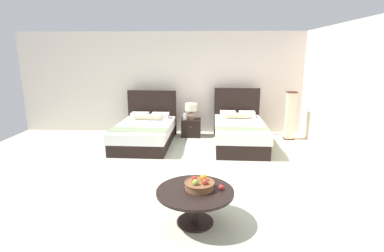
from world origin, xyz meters
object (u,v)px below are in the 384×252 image
(bed_near_window, at_px, (145,132))
(vase, at_px, (185,116))
(coffee_table, at_px, (195,197))
(bed_near_corner, at_px, (239,132))
(fruit_bowl, at_px, (200,184))
(loose_apple, at_px, (221,187))
(floor_lamp_corner, at_px, (290,116))
(table_lamp, at_px, (191,109))
(nightstand, at_px, (191,128))

(bed_near_window, height_order, vase, bed_near_window)
(vase, distance_m, coffee_table, 4.21)
(bed_near_corner, bearing_deg, fruit_bowl, -105.00)
(loose_apple, xyz_separation_m, floor_lamp_corner, (1.99, 4.01, 0.13))
(coffee_table, xyz_separation_m, floor_lamp_corner, (2.33, 4.03, 0.26))
(coffee_table, height_order, loose_apple, loose_apple)
(fruit_bowl, height_order, loose_apple, fruit_bowl)
(table_lamp, bearing_deg, nightstand, -90.00)
(table_lamp, xyz_separation_m, vase, (-0.15, -0.06, -0.17))
(table_lamp, relative_size, floor_lamp_corner, 0.34)
(bed_near_corner, relative_size, floor_lamp_corner, 1.75)
(vase, bearing_deg, loose_apple, -80.30)
(nightstand, relative_size, loose_apple, 7.41)
(nightstand, height_order, floor_lamp_corner, floor_lamp_corner)
(bed_near_window, bearing_deg, nightstand, 35.06)
(fruit_bowl, height_order, floor_lamp_corner, floor_lamp_corner)
(fruit_bowl, bearing_deg, nightstand, 93.85)
(vase, bearing_deg, nightstand, 14.64)
(table_lamp, bearing_deg, vase, -158.59)
(bed_near_corner, distance_m, coffee_table, 3.59)
(table_lamp, bearing_deg, fruit_bowl, -86.17)
(table_lamp, height_order, floor_lamp_corner, floor_lamp_corner)
(bed_near_window, xyz_separation_m, table_lamp, (1.09, 0.79, 0.43))
(coffee_table, bearing_deg, fruit_bowl, 39.49)
(bed_near_window, relative_size, nightstand, 4.07)
(vase, distance_m, fruit_bowl, 4.16)
(floor_lamp_corner, bearing_deg, bed_near_corner, -157.03)
(floor_lamp_corner, bearing_deg, vase, 176.74)
(bed_near_corner, distance_m, table_lamp, 1.49)
(nightstand, xyz_separation_m, fruit_bowl, (0.28, -4.18, 0.29))
(coffee_table, relative_size, floor_lamp_corner, 0.80)
(bed_near_corner, height_order, coffee_table, bed_near_corner)
(bed_near_corner, distance_m, loose_apple, 3.49)
(bed_near_window, distance_m, table_lamp, 1.42)
(bed_near_window, distance_m, bed_near_corner, 2.29)
(bed_near_corner, bearing_deg, loose_apple, -100.52)
(nightstand, distance_m, floor_lamp_corner, 2.59)
(bed_near_corner, xyz_separation_m, nightstand, (-1.20, 0.77, -0.09))
(bed_near_corner, height_order, loose_apple, bed_near_corner)
(table_lamp, xyz_separation_m, loose_apple, (0.56, -4.22, -0.23))
(bed_near_corner, height_order, floor_lamp_corner, bed_near_corner)
(vase, bearing_deg, bed_near_window, -142.29)
(table_lamp, height_order, vase, table_lamp)
(table_lamp, bearing_deg, loose_apple, -82.46)
(vase, relative_size, floor_lamp_corner, 0.14)
(coffee_table, bearing_deg, loose_apple, 4.78)
(bed_near_corner, bearing_deg, table_lamp, 146.57)
(fruit_bowl, xyz_separation_m, loose_apple, (0.28, -0.02, -0.03))
(nightstand, bearing_deg, floor_lamp_corner, -4.35)
(bed_near_corner, xyz_separation_m, coffee_table, (-0.97, -3.46, 0.04))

